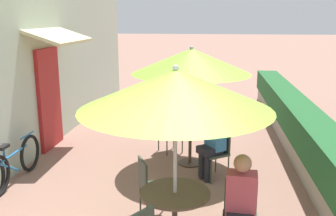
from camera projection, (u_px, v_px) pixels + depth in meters
The scene contains 14 objects.
cafe_facade_wall at pixel (47, 47), 7.99m from camera, with size 0.98×10.96×4.20m.
planter_hedge at pixel (296, 125), 7.77m from camera, with size 0.60×9.96×1.01m.
patio_table_near at pixel (175, 207), 4.39m from camera, with size 0.83×0.83×0.73m.
patio_umbrella_near at pixel (176, 90), 4.06m from camera, with size 2.15×2.15×2.22m.
cafe_chair_near_left at pixel (240, 212), 4.33m from camera, with size 0.43×0.43×0.87m.
seated_patron_near_left at pixel (241, 203), 4.18m from camera, with size 0.36×0.42×1.25m.
cafe_chair_near_right at pixel (151, 184), 5.07m from camera, with size 0.53×0.53×0.87m.
patio_table_mid at pixel (190, 136), 6.99m from camera, with size 0.83×0.83×0.73m.
patio_umbrella_mid at pixel (191, 61), 6.66m from camera, with size 2.15×2.15×2.22m.
cafe_chair_mid_left at pixel (218, 149), 6.39m from camera, with size 0.56×0.56×0.87m.
seated_patron_mid_left at pixel (213, 141), 6.30m from camera, with size 0.51×0.49×1.25m.
cafe_chair_mid_right at pixel (167, 128), 7.60m from camera, with size 0.56×0.56×0.87m.
coffee_cup_mid at pixel (183, 124), 6.97m from camera, with size 0.07×0.07×0.09m.
bicycle_second at pixel (15, 163), 6.23m from camera, with size 0.10×1.70×0.75m.
Camera 1 is at (0.99, -2.36, 2.71)m, focal length 40.00 mm.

